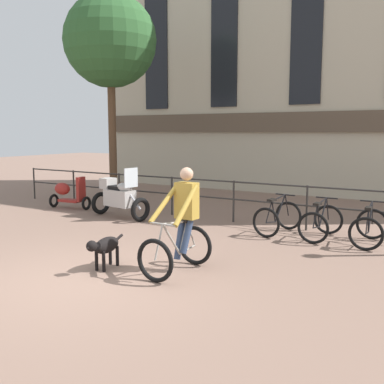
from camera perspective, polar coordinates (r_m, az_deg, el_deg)
ground_plane at (r=7.31m, az=-13.39°, el=-10.70°), size 60.00×60.00×0.00m
canal_railing at (r=11.33m, az=5.31°, el=-0.28°), size 15.05×0.05×1.05m
building_facade at (r=17.01m, az=14.72°, el=19.79°), size 18.00×0.72×11.86m
cyclist_with_bike at (r=7.32m, az=-1.43°, el=-4.25°), size 0.72×1.19×1.70m
dog at (r=7.64m, az=-11.04°, el=-6.79°), size 0.28×0.97×0.56m
parked_motorcycle at (r=12.01m, az=-9.23°, el=-0.60°), size 1.79×0.88×1.35m
parked_bicycle_near_lamp at (r=10.24m, az=10.81°, el=-3.23°), size 0.79×1.18×0.86m
parked_bicycle_mid_left at (r=9.95m, az=16.06°, el=-3.72°), size 0.70×1.13×0.86m
parked_bicycle_mid_right at (r=9.75m, az=21.58°, el=-4.20°), size 0.73×1.15×0.86m
parked_scooter at (r=13.77m, az=-15.43°, el=-0.14°), size 1.32×0.56×0.96m
tree_canalside_left at (r=15.67m, az=-10.34°, el=18.30°), size 3.04×3.04×6.73m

